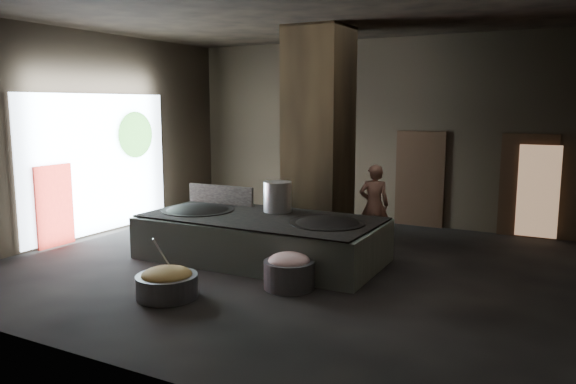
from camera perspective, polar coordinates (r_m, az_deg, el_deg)
The scene contains 27 objects.
floor at distance 10.44m, azimuth 0.01°, elevation -7.63°, with size 10.00×9.00×0.10m, color black.
ceiling at distance 10.14m, azimuth 0.02°, elevation 18.15°, with size 10.00×9.00×0.10m, color black.
back_wall at distance 14.20m, azimuth 8.83°, elevation 6.09°, with size 10.00×0.10×4.50m, color black.
front_wall at distance 6.42m, azimuth -19.69°, elevation 2.37°, with size 10.00×0.10×4.50m, color black.
left_wall at distance 13.20m, azimuth -19.75°, elevation 5.47°, with size 0.10×9.00×4.50m, color black.
pillar at distance 11.86m, azimuth 3.12°, elevation 5.65°, with size 1.20×1.20×4.50m, color black.
hearth_platform at distance 10.69m, azimuth -2.74°, elevation -4.78°, with size 4.53×2.17×0.79m, color #A7BAA9.
platform_cap at distance 10.60m, azimuth -2.76°, elevation -2.57°, with size 4.43×2.13×0.03m, color black.
wok_left at distance 11.38m, azimuth -9.16°, elevation -2.21°, with size 1.43×1.43×0.39m, color black.
wok_left_rim at distance 11.36m, azimuth -9.17°, elevation -1.87°, with size 1.46×1.46×0.05m, color black.
wok_right at distance 10.04m, azimuth 4.02°, elevation -3.61°, with size 1.33×1.33×0.37m, color black.
wok_right_rim at distance 10.02m, azimuth 4.02°, elevation -3.22°, with size 1.36×1.36×0.05m, color black.
stock_pot at distance 10.98m, azimuth -1.06°, elevation -0.48°, with size 0.55×0.55×0.59m, color silver.
splash_guard at distance 11.96m, azimuth -6.86°, elevation -0.26°, with size 1.58×0.06×0.39m, color black.
cook at distance 11.77m, azimuth 8.73°, elevation -1.34°, with size 0.62×0.40×1.70m, color #945F4B.
veg_basin at distance 8.89m, azimuth -12.19°, elevation -9.32°, with size 0.94×0.94×0.35m, color slate.
veg_fill at distance 8.84m, azimuth -12.22°, elevation -8.23°, with size 0.77×0.77×0.24m, color olive.
ladle at distance 8.98m, azimuth -12.37°, elevation -6.62°, with size 0.03×0.03×0.74m, color silver.
meat_basin at distance 9.08m, azimuth 0.11°, elevation -8.37°, with size 0.82×0.82×0.45m, color slate.
meat_fill at distance 9.02m, azimuth 0.11°, elevation -7.00°, with size 0.68×0.68×0.26m, color #D68280.
doorway_near at distance 13.85m, azimuth 13.25°, elevation 1.11°, with size 1.18×0.08×2.38m, color black.
doorway_near_glow at distance 13.93m, azimuth 14.46°, elevation 0.91°, with size 0.81×0.04×1.92m, color #8C6647.
doorway_far at distance 13.43m, azimuth 23.17°, elevation 0.39°, with size 1.18×0.08×2.38m, color black.
doorway_far_glow at distance 13.32m, azimuth 24.07°, elevation 0.05°, with size 0.85×0.04×2.02m, color #8C6647.
left_opening at distance 13.31m, azimuth -18.68°, elevation 2.74°, with size 0.04×4.20×3.10m, color white.
pavilion_sliver at distance 12.51m, azimuth -22.63°, elevation -1.32°, with size 0.05×0.90×1.70m, color maroon.
tree_silhouette at distance 13.96m, azimuth -15.21°, elevation 5.64°, with size 0.28×1.10×1.10m, color #194714.
Camera 1 is at (4.76, -8.81, 2.92)m, focal length 35.00 mm.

